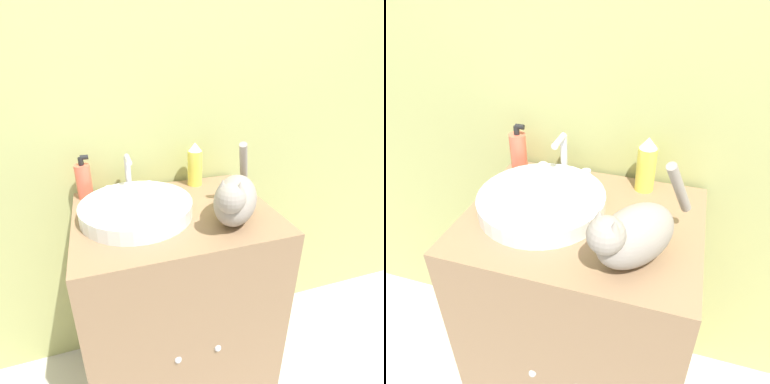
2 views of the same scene
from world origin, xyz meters
TOP-DOWN VIEW (x-y plane):
  - wall_back at (0.00, 0.60)m, footprint 6.00×0.05m
  - vanity_cabinet at (0.00, 0.28)m, footprint 0.71×0.57m
  - sink_basin at (-0.13, 0.29)m, footprint 0.39×0.39m
  - faucet at (-0.13, 0.49)m, footprint 0.19×0.10m
  - cat at (0.17, 0.14)m, footprint 0.25×0.32m
  - soap_bottle at (-0.30, 0.50)m, footprint 0.06×0.06m
  - spray_bottle at (0.15, 0.49)m, footprint 0.06×0.06m

SIDE VIEW (x-z plane):
  - vanity_cabinet at x=0.00m, z-range 0.00..0.90m
  - sink_basin at x=-0.13m, z-range 0.90..0.95m
  - faucet at x=-0.13m, z-range 0.88..1.05m
  - soap_bottle at x=-0.30m, z-range 0.88..1.06m
  - cat at x=0.17m, z-range 0.86..1.11m
  - spray_bottle at x=0.15m, z-range 0.89..1.08m
  - wall_back at x=0.00m, z-range 0.00..2.50m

